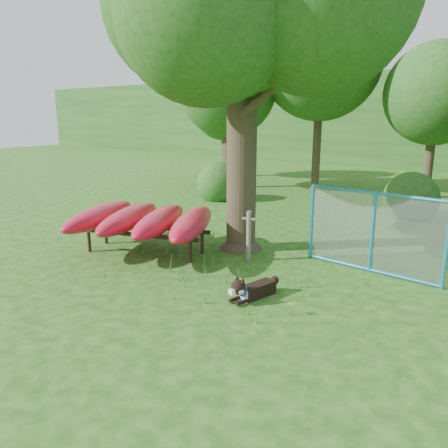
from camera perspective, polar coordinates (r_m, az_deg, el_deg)
The scene contains 12 objects.
ground at distance 9.12m, azimuth -5.70°, elevation -7.37°, with size 80.00×80.00×0.00m, color #1A490E.
wooden_post at distance 10.11m, azimuth 3.25°, elevation -1.41°, with size 0.32×0.15×1.18m.
kayak_rack at distance 10.83m, azimuth -10.39°, elevation 0.57°, with size 4.45×4.00×1.09m.
husky_dog at distance 8.17m, azimuth 3.57°, elevation -8.52°, with size 0.46×1.17×0.53m.
fence_section at distance 9.82m, azimuth 18.81°, elevation -1.03°, with size 3.04×0.26×2.96m.
wildflower_clump at distance 7.64m, azimuth 8.83°, elevation -10.37°, with size 0.11×0.09×0.23m.
bg_tree_a at distance 20.35m, azimuth 0.46°, elevation 17.36°, with size 4.40×4.40×6.70m.
bg_tree_b at distance 20.29m, azimuth 12.57°, elevation 20.25°, with size 5.20×5.20×8.22m.
bg_tree_c at distance 19.61m, azimuth 26.00°, elevation 15.02°, with size 4.00×4.00×6.12m.
bg_tree_f at distance 24.23m, azimuth 0.10°, elevation 15.06°, with size 3.60×3.60×5.55m.
shrub_left at distance 17.74m, azimuth -0.66°, elevation 3.29°, with size 1.80×1.80×1.80m, color #1F4D19.
shrub_mid at distance 15.94m, azimuth 23.01°, elevation 0.92°, with size 1.80×1.80×1.80m, color #1F4D19.
Camera 1 is at (5.91, -6.09, 3.33)m, focal length 35.00 mm.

